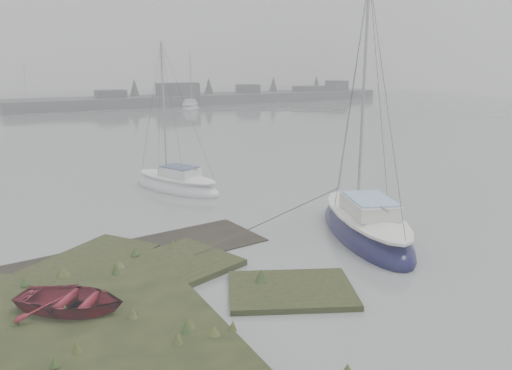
% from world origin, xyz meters
% --- Properties ---
extents(ground, '(160.00, 160.00, 0.00)m').
position_xyz_m(ground, '(0.00, 30.00, 0.00)').
color(ground, slate).
rests_on(ground, ground).
extents(far_shoreline, '(60.00, 8.00, 4.15)m').
position_xyz_m(far_shoreline, '(26.84, 61.90, 0.85)').
color(far_shoreline, '#4C4F51').
rests_on(far_shoreline, ground).
extents(sailboat_main, '(4.67, 7.48, 10.04)m').
position_xyz_m(sailboat_main, '(5.55, 2.16, 0.31)').
color(sailboat_main, black).
rests_on(sailboat_main, ground).
extents(sailboat_white, '(3.94, 5.90, 7.95)m').
position_xyz_m(sailboat_white, '(1.80, 12.26, 0.25)').
color(sailboat_white, white).
rests_on(sailboat_white, ground).
extents(sailboat_far_b, '(4.97, 6.09, 8.48)m').
position_xyz_m(sailboat_far_b, '(19.15, 53.93, 0.26)').
color(sailboat_far_b, silver).
rests_on(sailboat_far_b, ground).
extents(sailboat_far_c, '(4.85, 2.75, 6.51)m').
position_xyz_m(sailboat_far_c, '(-0.23, 61.33, 0.20)').
color(sailboat_far_c, silver).
rests_on(sailboat_far_c, ground).
extents(dinghy, '(3.44, 3.32, 0.58)m').
position_xyz_m(dinghy, '(-5.18, 1.00, 0.51)').
color(dinghy, maroon).
rests_on(dinghy, marsh_bank).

